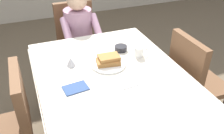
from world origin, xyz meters
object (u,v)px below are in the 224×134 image
at_px(chair_left_side, 11,123).
at_px(bowl_butter, 121,48).
at_px(plate_breakfast, 108,64).
at_px(chair_right_side, 193,78).
at_px(chair_diner, 77,38).
at_px(fork_left_of_plate, 86,71).
at_px(knife_right_of_plate, 131,62).
at_px(cup_coffee, 139,52).
at_px(diner_person, 80,32).
at_px(spoon_near_edge, 130,87).
at_px(syrup_pitcher, 71,62).
at_px(dining_table_main, 113,85).
at_px(breakfast_stack, 108,60).

xyz_separation_m(chair_left_side, bowl_butter, (0.98, 0.35, 0.23)).
bearing_deg(plate_breakfast, chair_right_side, -11.81).
bearing_deg(chair_left_side, plate_breakfast, -78.82).
distance_m(chair_diner, bowl_butter, 0.88).
height_order(fork_left_of_plate, knife_right_of_plate, same).
xyz_separation_m(plate_breakfast, cup_coffee, (0.29, 0.04, 0.03)).
height_order(diner_person, spoon_near_edge, diner_person).
relative_size(diner_person, spoon_near_edge, 7.47).
bearing_deg(diner_person, fork_left_of_plate, 78.74).
relative_size(chair_diner, knife_right_of_plate, 4.65).
distance_m(bowl_butter, knife_right_of_plate, 0.21).
xyz_separation_m(chair_diner, diner_person, (0.00, -0.16, 0.14)).
relative_size(chair_left_side, knife_right_of_plate, 4.65).
xyz_separation_m(diner_person, bowl_butter, (0.20, -0.67, 0.09)).
height_order(plate_breakfast, spoon_near_edge, plate_breakfast).
xyz_separation_m(cup_coffee, syrup_pitcher, (-0.58, 0.06, -0.01)).
xyz_separation_m(chair_diner, knife_right_of_plate, (0.21, -1.03, 0.21)).
height_order(chair_left_side, bowl_butter, chair_left_side).
xyz_separation_m(plate_breakfast, knife_right_of_plate, (0.19, -0.02, -0.01)).
bearing_deg(fork_left_of_plate, cup_coffee, -85.22).
bearing_deg(chair_diner, chair_left_side, 56.42).
relative_size(chair_left_side, bowl_butter, 8.45).
relative_size(cup_coffee, spoon_near_edge, 0.75).
xyz_separation_m(dining_table_main, chair_diner, (0.01, 1.17, -0.12)).
distance_m(chair_right_side, chair_left_side, 1.54).
height_order(syrup_pitcher, knife_right_of_plate, syrup_pitcher).
bearing_deg(breakfast_stack, syrup_pitcher, 161.24).
height_order(breakfast_stack, spoon_near_edge, breakfast_stack).
height_order(diner_person, knife_right_of_plate, diner_person).
bearing_deg(syrup_pitcher, cup_coffee, -5.72).
xyz_separation_m(chair_right_side, cup_coffee, (-0.45, 0.20, 0.25)).
xyz_separation_m(chair_left_side, syrup_pitcher, (0.51, 0.26, 0.25)).
xyz_separation_m(chair_right_side, breakfast_stack, (-0.75, 0.16, 0.26)).
relative_size(knife_right_of_plate, spoon_near_edge, 1.33).
bearing_deg(syrup_pitcher, dining_table_main, -44.51).
height_order(dining_table_main, syrup_pitcher, syrup_pitcher).
relative_size(syrup_pitcher, knife_right_of_plate, 0.40).
xyz_separation_m(diner_person, chair_left_side, (-0.78, -1.01, -0.14)).
xyz_separation_m(dining_table_main, breakfast_stack, (0.02, 0.16, 0.14)).
relative_size(diner_person, chair_right_side, 1.20).
height_order(chair_diner, chair_left_side, same).
xyz_separation_m(breakfast_stack, spoon_near_edge, (0.04, -0.33, -0.04)).
distance_m(bowl_butter, fork_left_of_plate, 0.43).
relative_size(breakfast_stack, syrup_pitcher, 2.51).
bearing_deg(breakfast_stack, bowl_butter, 45.01).
bearing_deg(plate_breakfast, breakfast_stack, 43.50).
height_order(chair_left_side, cup_coffee, chair_left_side).
xyz_separation_m(chair_left_side, breakfast_stack, (0.79, 0.16, 0.26)).
height_order(diner_person, cup_coffee, diner_person).
height_order(chair_diner, bowl_butter, chair_diner).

